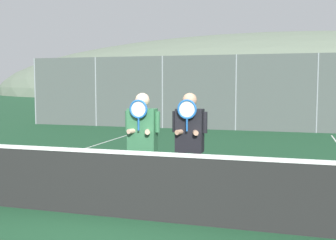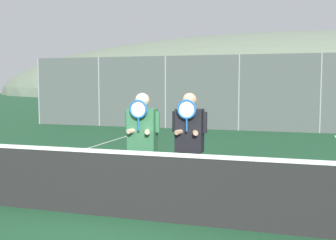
{
  "view_description": "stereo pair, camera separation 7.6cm",
  "coord_description": "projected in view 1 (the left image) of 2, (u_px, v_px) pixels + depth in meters",
  "views": [
    {
      "loc": [
        2.19,
        -5.44,
        1.93
      ],
      "look_at": [
        0.28,
        1.04,
        1.33
      ],
      "focal_mm": 45.0,
      "sensor_mm": 36.0,
      "label": 1
    },
    {
      "loc": [
        2.26,
        -5.42,
        1.93
      ],
      "look_at": [
        0.28,
        1.04,
        1.33
      ],
      "focal_mm": 45.0,
      "sensor_mm": 36.0,
      "label": 2
    }
  ],
  "objects": [
    {
      "name": "car_far_left",
      "position": [
        136.0,
        103.0,
        21.01
      ],
      "size": [
        4.15,
        2.01,
        1.77
      ],
      "color": "slate",
      "rests_on": "ground_plane"
    },
    {
      "name": "court_line_left_sideline",
      "position": [
        32.0,
        165.0,
        9.87
      ],
      "size": [
        0.05,
        16.0,
        0.01
      ],
      "primitive_type": "cube",
      "color": "white",
      "rests_on": "ground_plane"
    },
    {
      "name": "hill_distant",
      "position": [
        278.0,
        95.0,
        67.55
      ],
      "size": [
        98.28,
        54.6,
        19.11
      ],
      "color": "slate",
      "rests_on": "ground_plane"
    },
    {
      "name": "clubhouse_building",
      "position": [
        276.0,
        86.0,
        24.45
      ],
      "size": [
        20.55,
        5.5,
        3.42
      ],
      "color": "beige",
      "rests_on": "ground_plane"
    },
    {
      "name": "player_leftmost",
      "position": [
        142.0,
        137.0,
        6.7
      ],
      "size": [
        0.58,
        0.34,
        1.77
      ],
      "color": "black",
      "rests_on": "ground_plane"
    },
    {
      "name": "car_left_of_center",
      "position": [
        232.0,
        106.0,
        19.74
      ],
      "size": [
        4.27,
        2.04,
        1.69
      ],
      "color": "black",
      "rests_on": "ground_plane"
    },
    {
      "name": "ground_plane",
      "position": [
        129.0,
        219.0,
        5.98
      ],
      "size": [
        120.0,
        120.0,
        0.0
      ],
      "primitive_type": "plane",
      "color": "#1E4C2D"
    },
    {
      "name": "fence_back",
      "position": [
        236.0,
        93.0,
        17.01
      ],
      "size": [
        18.75,
        0.06,
        3.07
      ],
      "color": "gray",
      "rests_on": "ground_plane"
    },
    {
      "name": "tennis_net",
      "position": [
        128.0,
        184.0,
        5.94
      ],
      "size": [
        9.75,
        0.09,
        1.08
      ],
      "color": "gray",
      "rests_on": "ground_plane"
    },
    {
      "name": "player_center_left",
      "position": [
        189.0,
        139.0,
        6.56
      ],
      "size": [
        0.56,
        0.34,
        1.77
      ],
      "color": "black",
      "rests_on": "ground_plane"
    }
  ]
}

